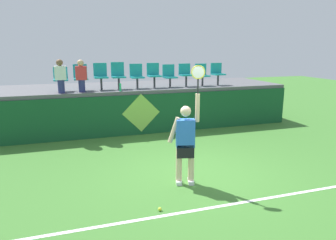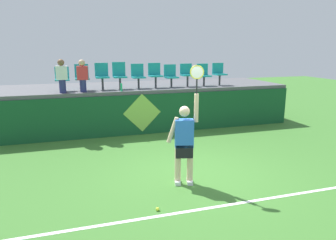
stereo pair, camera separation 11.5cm
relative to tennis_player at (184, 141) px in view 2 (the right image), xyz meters
name	(u,v)px [view 2 (the right image)]	position (x,y,z in m)	size (l,w,h in m)	color
ground_plane	(193,174)	(0.37, 0.40, -0.94)	(40.00, 40.00, 0.00)	#3D752D
court_back_wall	(151,114)	(0.37, 4.19, -0.27)	(10.47, 0.20, 1.34)	#144C28
spectator_platform	(141,87)	(0.37, 5.66, 0.45)	(10.47, 3.04, 0.12)	#56565B
court_baseline_stripe	(224,206)	(0.37, -1.15, -0.94)	(9.42, 0.08, 0.01)	white
tennis_player	(184,141)	(0.00, 0.00, 0.00)	(0.74, 0.35, 2.51)	white
tennis_ball	(158,209)	(-0.85, -0.96, -0.91)	(0.07, 0.07, 0.07)	#D1E533
water_bottle	(121,87)	(-0.61, 4.24, 0.64)	(0.07, 0.07, 0.26)	#26B272
stadium_chair_0	(62,78)	(-2.41, 4.86, 0.95)	(0.44, 0.42, 0.77)	#38383D
stadium_chair_1	(82,76)	(-1.79, 4.87, 0.98)	(0.44, 0.42, 0.85)	#38383D
stadium_chair_2	(102,75)	(-1.14, 4.87, 1.01)	(0.44, 0.42, 0.88)	#38383D
stadium_chair_3	(119,74)	(-0.56, 4.87, 1.01)	(0.44, 0.42, 0.90)	#38383D
stadium_chair_4	(138,75)	(0.08, 4.87, 0.97)	(0.44, 0.42, 0.83)	#38383D
stadium_chair_5	(155,74)	(0.69, 4.86, 0.99)	(0.44, 0.42, 0.85)	#38383D
stadium_chair_6	(171,75)	(1.26, 4.86, 0.94)	(0.44, 0.42, 0.79)	#38383D
stadium_chair_7	(187,73)	(1.87, 4.86, 0.98)	(0.44, 0.42, 0.81)	#38383D
stadium_chair_8	(203,74)	(2.52, 4.86, 0.95)	(0.44, 0.42, 0.80)	#38383D
stadium_chair_9	(219,73)	(3.15, 4.86, 0.98)	(0.44, 0.42, 0.81)	#38383D
spectator_0	(82,75)	(-1.79, 4.46, 1.04)	(0.34, 0.20, 1.01)	navy
spectator_1	(62,75)	(-2.41, 4.40, 1.06)	(0.34, 0.20, 1.04)	navy
wall_signage_mount	(143,134)	(0.02, 4.09, -0.94)	(1.27, 0.01, 1.37)	#144C28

